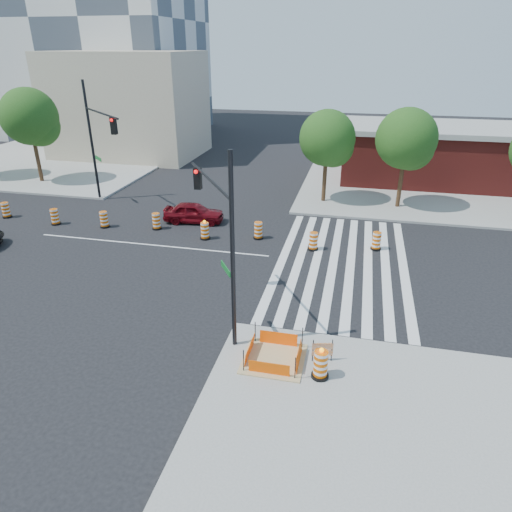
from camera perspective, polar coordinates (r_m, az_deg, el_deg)
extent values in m
plane|color=black|center=(27.08, -13.07, 1.37)|extent=(120.00, 120.00, 0.00)
cube|color=gray|center=(42.08, 21.79, 8.76)|extent=(22.00, 22.00, 0.15)
cube|color=gray|center=(50.88, -23.19, 11.08)|extent=(22.00, 22.00, 0.15)
cube|color=silver|center=(24.83, 3.42, -0.18)|extent=(0.45, 13.50, 0.01)
cube|color=silver|center=(24.72, 5.48, -0.38)|extent=(0.45, 13.50, 0.01)
cube|color=silver|center=(24.64, 7.55, -0.57)|extent=(0.45, 13.50, 0.01)
cube|color=silver|center=(24.59, 9.63, -0.77)|extent=(0.45, 13.50, 0.01)
cube|color=silver|center=(24.57, 11.72, -0.97)|extent=(0.45, 13.50, 0.01)
cube|color=silver|center=(24.59, 13.81, -1.16)|extent=(0.45, 13.50, 0.01)
cube|color=silver|center=(24.64, 15.89, -1.36)|extent=(0.45, 13.50, 0.01)
cube|color=silver|center=(24.73, 17.97, -1.55)|extent=(0.45, 13.50, 0.01)
cube|color=silver|center=(27.07, -13.07, 1.38)|extent=(14.00, 0.12, 0.01)
cube|color=tan|center=(16.94, 2.24, -12.71)|extent=(2.20, 2.20, 0.05)
cube|color=#FF5605|center=(16.09, 1.64, -13.91)|extent=(1.44, 0.02, 0.55)
cube|color=#FF5605|center=(17.51, 2.82, -10.30)|extent=(1.44, 0.02, 0.55)
cube|color=#FF5605|center=(16.94, -0.80, -11.63)|extent=(0.02, 1.44, 0.55)
cube|color=#FF5605|center=(16.69, 5.37, -12.40)|extent=(0.02, 1.44, 0.55)
cylinder|color=black|center=(16.14, -1.57, -12.98)|extent=(0.04, 0.04, 0.90)
cylinder|color=black|center=(15.87, 4.93, -13.83)|extent=(0.04, 0.04, 0.90)
cylinder|color=black|center=(17.55, -0.10, -9.47)|extent=(0.04, 0.04, 0.90)
cylinder|color=black|center=(17.31, 5.81, -10.17)|extent=(0.04, 0.04, 0.90)
cube|color=maroon|center=(41.62, 22.23, 11.42)|extent=(16.00, 8.00, 4.20)
cube|color=gray|center=(41.22, 22.76, 14.51)|extent=(16.50, 8.50, 0.40)
cube|color=#B9A98D|center=(50.31, -15.64, 17.73)|extent=(14.00, 10.00, 10.00)
imported|color=#5E080F|center=(29.90, -7.79, 5.41)|extent=(4.02, 2.01, 1.31)
cylinder|color=black|center=(15.85, -2.93, -0.01)|extent=(0.17, 0.17, 7.38)
cylinder|color=black|center=(17.67, -5.86, 9.54)|extent=(3.13, 4.68, 0.11)
cube|color=black|center=(19.60, -7.30, 9.61)|extent=(0.30, 0.26, 0.92)
sphere|color=#FF0C0C|center=(19.36, -7.53, 10.39)|extent=(0.17, 0.17, 0.17)
cube|color=#0C591E|center=(17.05, -3.81, -1.60)|extent=(0.64, 0.94, 0.23)
cylinder|color=black|center=(35.41, -19.87, 13.32)|extent=(0.19, 0.19, 8.26)
cylinder|color=black|center=(32.13, -18.81, 16.56)|extent=(4.68, 4.24, 0.12)
cube|color=black|center=(30.15, -17.37, 15.27)|extent=(0.33, 0.29, 1.03)
sphere|color=#FF0C0C|center=(29.94, -17.63, 15.88)|extent=(0.19, 0.19, 0.19)
cube|color=#0C591E|center=(34.63, -19.12, 11.44)|extent=(0.95, 0.86, 0.26)
cylinder|color=black|center=(16.31, 7.98, -14.58)|extent=(0.61, 0.61, 0.10)
cylinder|color=#DA5804|center=(16.00, 8.09, -13.17)|extent=(0.49, 0.49, 0.96)
sphere|color=#FF990C|center=(15.66, 8.21, -11.57)|extent=(0.16, 0.16, 0.16)
cube|color=#DA5804|center=(16.67, 8.34, -11.11)|extent=(0.75, 0.23, 0.25)
cube|color=#DA5804|center=(16.84, 8.28, -11.90)|extent=(0.75, 0.23, 0.20)
cylinder|color=black|center=(16.73, 7.13, -11.66)|extent=(0.04, 0.04, 0.90)
cylinder|color=black|center=(16.84, 9.46, -11.55)|extent=(0.04, 0.04, 0.90)
cylinder|color=#382314|center=(42.33, -25.72, 11.41)|extent=(0.31, 0.31, 4.76)
sphere|color=#164012|center=(41.86, -26.50, 15.34)|extent=(4.46, 4.46, 4.46)
sphere|color=#164012|center=(41.89, -25.51, 14.48)|extent=(3.27, 3.27, 3.27)
sphere|color=#164012|center=(42.01, -26.97, 14.65)|extent=(2.98, 2.98, 2.98)
cylinder|color=#382314|center=(33.52, 8.59, 10.02)|extent=(0.29, 0.29, 4.14)
sphere|color=#164012|center=(32.96, 8.89, 14.37)|extent=(3.88, 3.88, 3.88)
sphere|color=#164012|center=(33.32, 9.65, 13.29)|extent=(2.84, 2.84, 2.84)
sphere|color=#164012|center=(32.88, 8.16, 13.70)|extent=(2.59, 2.59, 2.59)
cylinder|color=#382314|center=(33.40, 17.67, 9.24)|extent=(0.29, 0.29, 4.32)
sphere|color=#164012|center=(32.83, 18.29, 13.76)|extent=(4.05, 4.05, 4.05)
sphere|color=#164012|center=(33.26, 18.90, 12.62)|extent=(2.97, 2.97, 2.97)
sphere|color=#164012|center=(32.69, 17.56, 13.09)|extent=(2.70, 2.70, 2.70)
cylinder|color=black|center=(34.93, -28.64, 4.35)|extent=(0.60, 0.60, 0.10)
cylinder|color=#DA5804|center=(34.78, -28.81, 5.12)|extent=(0.48, 0.48, 0.95)
cylinder|color=black|center=(32.15, -23.71, 3.74)|extent=(0.60, 0.60, 0.10)
cylinder|color=#DA5804|center=(31.99, -23.86, 4.57)|extent=(0.48, 0.48, 0.95)
cylinder|color=black|center=(30.53, -18.35, 3.54)|extent=(0.60, 0.60, 0.10)
cylinder|color=#DA5804|center=(30.36, -18.48, 4.42)|extent=(0.48, 0.48, 0.95)
cylinder|color=black|center=(29.36, -12.27, 3.43)|extent=(0.60, 0.60, 0.10)
cylinder|color=#DA5804|center=(29.19, -12.35, 4.34)|extent=(0.48, 0.48, 0.95)
cylinder|color=black|center=(27.36, -6.36, 2.25)|extent=(0.60, 0.60, 0.10)
cylinder|color=#DA5804|center=(27.17, -6.41, 3.22)|extent=(0.48, 0.48, 0.95)
sphere|color=#FF990C|center=(26.97, -6.47, 4.31)|extent=(0.16, 0.16, 0.16)
cylinder|color=black|center=(27.24, 0.29, 2.31)|extent=(0.60, 0.60, 0.10)
cylinder|color=#DA5804|center=(27.06, 0.29, 3.29)|extent=(0.48, 0.48, 0.95)
cylinder|color=black|center=(25.94, 7.12, 0.91)|extent=(0.60, 0.60, 0.10)
cylinder|color=#DA5804|center=(25.74, 7.18, 1.93)|extent=(0.48, 0.48, 0.95)
cylinder|color=black|center=(26.64, 14.71, 0.91)|extent=(0.60, 0.60, 0.10)
cylinder|color=#DA5804|center=(26.45, 14.83, 1.90)|extent=(0.48, 0.48, 0.95)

